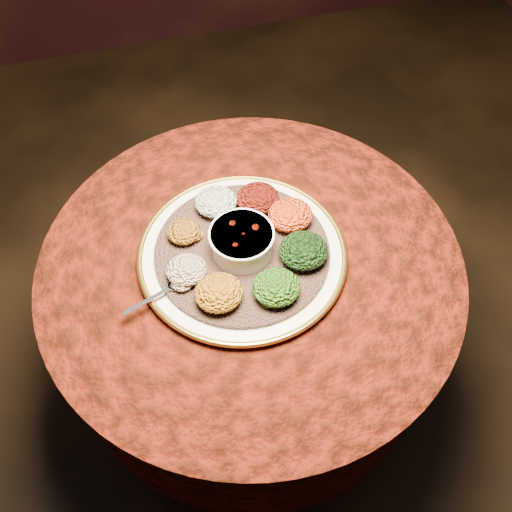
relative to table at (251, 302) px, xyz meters
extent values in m
plane|color=black|center=(0.00, 0.00, -0.55)|extent=(4.00, 4.00, 0.00)
cylinder|color=black|center=(0.00, 0.00, -0.53)|extent=(0.44, 0.44, 0.04)
cylinder|color=black|center=(0.00, 0.00, -0.21)|extent=(0.12, 0.12, 0.68)
cylinder|color=black|center=(0.00, 0.00, 0.15)|extent=(0.80, 0.80, 0.04)
cylinder|color=#470E06|center=(0.00, 0.00, 0.00)|extent=(0.93, 0.93, 0.34)
cylinder|color=#470E06|center=(0.00, 0.00, 0.17)|extent=(0.96, 0.96, 0.01)
cylinder|color=white|center=(-0.02, 0.01, 0.19)|extent=(0.47, 0.47, 0.02)
torus|color=#BB902E|center=(-0.02, 0.01, 0.20)|extent=(0.47, 0.47, 0.01)
cylinder|color=brown|center=(-0.02, 0.01, 0.20)|extent=(0.45, 0.45, 0.01)
cylinder|color=silver|center=(-0.02, 0.01, 0.24)|extent=(0.13, 0.13, 0.06)
cylinder|color=silver|center=(-0.02, 0.01, 0.26)|extent=(0.14, 0.14, 0.01)
cylinder|color=#5F0E04|center=(-0.02, 0.01, 0.26)|extent=(0.11, 0.11, 0.01)
ellipsoid|color=silver|center=(-0.17, -0.04, 0.21)|extent=(0.04, 0.03, 0.01)
cube|color=silver|center=(-0.24, -0.06, 0.21)|extent=(0.11, 0.05, 0.00)
ellipsoid|color=white|center=(-0.04, 0.15, 0.23)|extent=(0.10, 0.09, 0.05)
ellipsoid|color=black|center=(0.05, 0.13, 0.23)|extent=(0.10, 0.10, 0.05)
ellipsoid|color=#C77710|center=(0.11, 0.06, 0.23)|extent=(0.10, 0.10, 0.05)
ellipsoid|color=black|center=(0.11, -0.04, 0.23)|extent=(0.11, 0.10, 0.05)
ellipsoid|color=#A12C0A|center=(0.02, -0.11, 0.23)|extent=(0.10, 0.10, 0.05)
ellipsoid|color=#AC5F0F|center=(-0.09, -0.10, 0.23)|extent=(0.10, 0.10, 0.05)
ellipsoid|color=maroon|center=(-0.15, -0.02, 0.23)|extent=(0.09, 0.08, 0.04)
ellipsoid|color=brown|center=(-0.13, 0.08, 0.23)|extent=(0.08, 0.07, 0.04)
camera|label=1|loc=(-0.19, -0.71, 1.23)|focal=40.00mm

